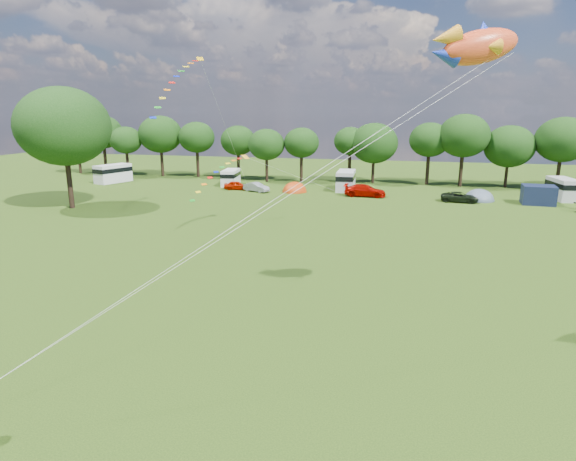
% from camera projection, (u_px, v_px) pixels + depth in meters
% --- Properties ---
extents(ground_plane, '(180.00, 180.00, 0.00)m').
position_uv_depth(ground_plane, '(245.00, 361.00, 21.18)').
color(ground_plane, black).
rests_on(ground_plane, ground).
extents(tree_line, '(102.98, 10.98, 10.27)m').
position_uv_depth(tree_line, '(399.00, 141.00, 70.26)').
color(tree_line, black).
rests_on(tree_line, ground).
extents(big_tree, '(10.00, 10.00, 13.28)m').
position_uv_depth(big_tree, '(63.00, 127.00, 52.24)').
color(big_tree, black).
rests_on(big_tree, ground).
extents(car_a, '(3.72, 1.84, 1.19)m').
position_uv_depth(car_a, '(237.00, 185.00, 66.73)').
color(car_a, '#AB1600').
rests_on(car_a, ground).
extents(car_b, '(3.75, 2.62, 1.24)m').
position_uv_depth(car_b, '(256.00, 187.00, 65.06)').
color(car_b, gray).
rests_on(car_b, ground).
extents(car_c, '(5.18, 2.34, 1.53)m').
position_uv_depth(car_c, '(365.00, 191.00, 61.42)').
color(car_c, '#A30800').
rests_on(car_c, ground).
extents(car_d, '(4.65, 2.57, 1.21)m').
position_uv_depth(car_d, '(460.00, 197.00, 57.73)').
color(car_d, black).
rests_on(car_d, ground).
extents(campervan_a, '(4.00, 6.01, 2.72)m').
position_uv_depth(campervan_a, '(113.00, 173.00, 73.26)').
color(campervan_a, silver).
rests_on(campervan_a, ground).
extents(campervan_b, '(2.59, 4.92, 2.30)m').
position_uv_depth(campervan_b, '(231.00, 177.00, 70.37)').
color(campervan_b, white).
rests_on(campervan_b, ground).
extents(campervan_c, '(2.49, 5.50, 2.66)m').
position_uv_depth(campervan_c, '(346.00, 180.00, 66.15)').
color(campervan_c, silver).
rests_on(campervan_c, ground).
extents(campervan_d, '(2.97, 5.60, 2.62)m').
position_uv_depth(campervan_d, '(563.00, 188.00, 59.26)').
color(campervan_d, '#B9B9BB').
rests_on(campervan_d, ground).
extents(tent_orange, '(3.38, 3.70, 2.64)m').
position_uv_depth(tent_orange, '(295.00, 192.00, 65.19)').
color(tent_orange, '#B9390B').
rests_on(tent_orange, ground).
extents(tent_greyblue, '(3.64, 3.99, 2.71)m').
position_uv_depth(tent_greyblue, '(479.00, 200.00, 59.07)').
color(tent_greyblue, '#4C5A68').
rests_on(tent_greyblue, ground).
extents(awning_navy, '(3.77, 3.16, 2.22)m').
position_uv_depth(awning_navy, '(538.00, 195.00, 56.26)').
color(awning_navy, '#131B36').
rests_on(awning_navy, ground).
extents(fish_kite, '(4.22, 2.58, 2.21)m').
position_uv_depth(fish_kite, '(473.00, 47.00, 20.68)').
color(fish_kite, '#F74C22').
rests_on(fish_kite, ground).
extents(streamer_kite_a, '(3.42, 5.60, 5.79)m').
position_uv_depth(streamer_kite_a, '(180.00, 77.00, 45.24)').
color(streamer_kite_a, '#E7AD10').
rests_on(streamer_kite_a, ground).
extents(streamer_kite_b, '(4.21, 4.73, 3.81)m').
position_uv_depth(streamer_kite_b, '(224.00, 170.00, 43.58)').
color(streamer_kite_b, gold).
rests_on(streamer_kite_b, ground).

